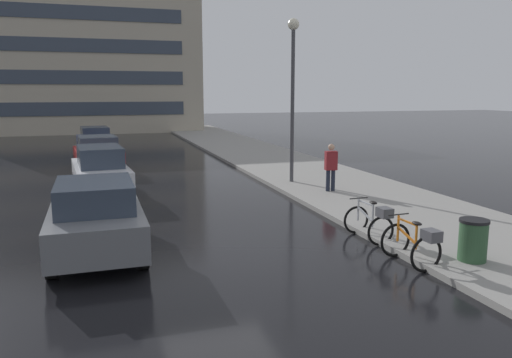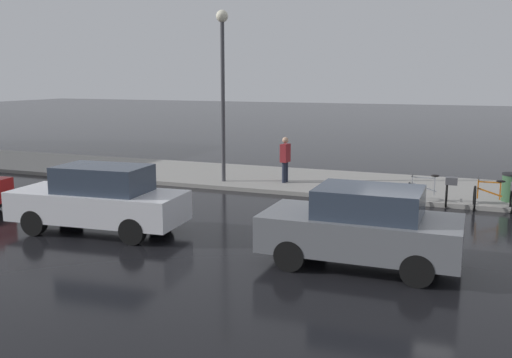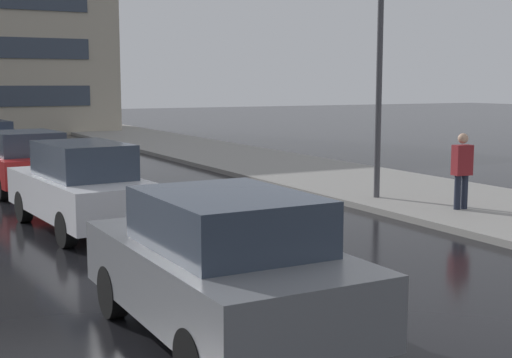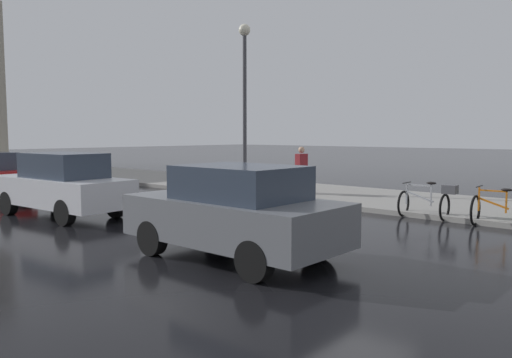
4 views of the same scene
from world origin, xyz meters
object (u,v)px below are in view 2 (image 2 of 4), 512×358
object	(u,v)px
bicycle_second	(433,190)
car_grey	(362,226)
car_white	(99,199)
trash_bin	(511,189)
pedestrian	(285,159)
bicycle_nearest	(498,196)
streetlamp	(223,70)

from	to	relation	value
bicycle_second	car_grey	distance (m)	6.32
bicycle_second	car_white	world-z (taller)	car_white
trash_bin	pedestrian	bearing A→B (deg)	86.65
pedestrian	trash_bin	world-z (taller)	pedestrian
car_grey	bicycle_nearest	bearing A→B (deg)	-23.91
bicycle_second	streetlamp	size ratio (longest dim) A/B	0.23
pedestrian	streetlamp	distance (m)	3.83
car_grey	car_white	world-z (taller)	car_white
car_white	pedestrian	distance (m)	7.91
bicycle_nearest	car_white	world-z (taller)	car_white
bicycle_second	car_white	bearing A→B (deg)	128.89
car_white	trash_bin	xyz separation A→B (m)	(7.12, -9.76, -0.35)
car_white	streetlamp	xyz separation A→B (m)	(6.96, -0.20, 3.27)
bicycle_nearest	streetlamp	bearing A→B (deg)	84.10
bicycle_nearest	car_white	size ratio (longest dim) A/B	0.30
bicycle_nearest	trash_bin	bearing A→B (deg)	-19.07
trash_bin	car_grey	bearing A→B (deg)	156.80
car_grey	pedestrian	distance (m)	8.82
bicycle_nearest	streetlamp	world-z (taller)	streetlamp
streetlamp	trash_bin	bearing A→B (deg)	-89.06
bicycle_nearest	car_grey	bearing A→B (deg)	156.09
car_grey	trash_bin	distance (m)	7.91
pedestrian	streetlamp	bearing A→B (deg)	105.33
bicycle_second	pedestrian	bearing A→B (deg)	74.41
pedestrian	car_grey	bearing A→B (deg)	-150.83
bicycle_second	streetlamp	xyz separation A→B (m)	(0.87, 7.37, 3.62)
car_white	trash_bin	world-z (taller)	car_white
bicycle_second	car_white	distance (m)	9.72
car_white	trash_bin	bearing A→B (deg)	-53.89
bicycle_second	pedestrian	xyz separation A→B (m)	(1.46, 5.21, 0.50)
car_white	bicycle_second	bearing A→B (deg)	-51.11
bicycle_nearest	car_white	distance (m)	11.15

